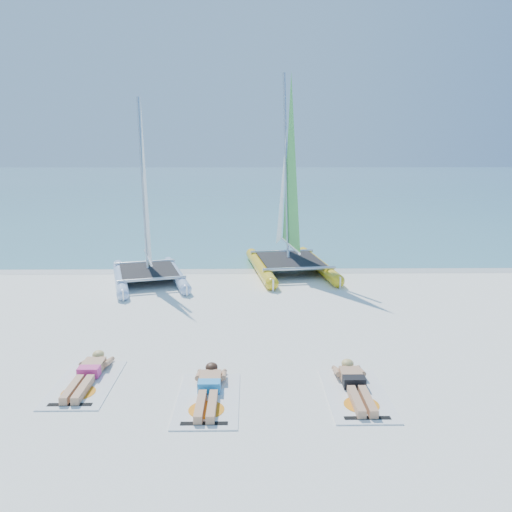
{
  "coord_description": "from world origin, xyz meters",
  "views": [
    {
      "loc": [
        0.32,
        -11.09,
        3.92
      ],
      "look_at": [
        0.5,
        1.2,
        1.35
      ],
      "focal_mm": 35.0,
      "sensor_mm": 36.0,
      "label": 1
    }
  ],
  "objects_px": {
    "catamaran_blue": "(146,226)",
    "towel_a": "(85,384)",
    "towel_b": "(208,399)",
    "sunbather_b": "(209,388)",
    "sunbather_c": "(355,383)",
    "sunbather_a": "(88,373)",
    "catamaran_yellow": "(287,206)",
    "towel_c": "(357,395)"
  },
  "relations": [
    {
      "from": "catamaran_blue",
      "to": "towel_a",
      "type": "bearing_deg",
      "value": -103.83
    },
    {
      "from": "towel_b",
      "to": "sunbather_b",
      "type": "height_order",
      "value": "sunbather_b"
    },
    {
      "from": "sunbather_b",
      "to": "towel_a",
      "type": "bearing_deg",
      "value": 169.6
    },
    {
      "from": "towel_a",
      "to": "sunbather_c",
      "type": "xyz_separation_m",
      "value": [
        4.59,
        -0.28,
        0.11
      ]
    },
    {
      "from": "sunbather_a",
      "to": "sunbather_c",
      "type": "bearing_deg",
      "value": -5.84
    },
    {
      "from": "catamaran_yellow",
      "to": "towel_a",
      "type": "height_order",
      "value": "catamaran_yellow"
    },
    {
      "from": "catamaran_blue",
      "to": "towel_a",
      "type": "height_order",
      "value": "catamaran_blue"
    },
    {
      "from": "towel_a",
      "to": "sunbather_b",
      "type": "distance_m",
      "value": 2.2
    },
    {
      "from": "sunbather_b",
      "to": "towel_c",
      "type": "height_order",
      "value": "sunbather_b"
    },
    {
      "from": "catamaran_blue",
      "to": "sunbather_b",
      "type": "bearing_deg",
      "value": -88.0
    },
    {
      "from": "catamaran_blue",
      "to": "towel_c",
      "type": "relative_size",
      "value": 3.13
    },
    {
      "from": "catamaran_blue",
      "to": "towel_c",
      "type": "bearing_deg",
      "value": -73.26
    },
    {
      "from": "sunbather_b",
      "to": "towel_c",
      "type": "bearing_deg",
      "value": -1.71
    },
    {
      "from": "sunbather_a",
      "to": "sunbather_c",
      "type": "height_order",
      "value": "same"
    },
    {
      "from": "towel_a",
      "to": "towel_c",
      "type": "bearing_deg",
      "value": -5.84
    },
    {
      "from": "towel_a",
      "to": "sunbather_a",
      "type": "height_order",
      "value": "sunbather_a"
    },
    {
      "from": "catamaran_blue",
      "to": "towel_c",
      "type": "xyz_separation_m",
      "value": [
        4.89,
        -7.54,
        -1.72
      ]
    },
    {
      "from": "catamaran_yellow",
      "to": "sunbather_b",
      "type": "bearing_deg",
      "value": -109.58
    },
    {
      "from": "towel_c",
      "to": "towel_a",
      "type": "bearing_deg",
      "value": 174.16
    },
    {
      "from": "sunbather_b",
      "to": "towel_c",
      "type": "xyz_separation_m",
      "value": [
        2.43,
        -0.07,
        -0.11
      ]
    },
    {
      "from": "sunbather_a",
      "to": "sunbather_c",
      "type": "distance_m",
      "value": 4.62
    },
    {
      "from": "catamaran_yellow",
      "to": "sunbather_a",
      "type": "bearing_deg",
      "value": -123.27
    },
    {
      "from": "catamaran_blue",
      "to": "sunbather_c",
      "type": "relative_size",
      "value": 3.35
    },
    {
      "from": "towel_b",
      "to": "catamaran_yellow",
      "type": "bearing_deg",
      "value": 78.1
    },
    {
      "from": "catamaran_yellow",
      "to": "towel_b",
      "type": "bearing_deg",
      "value": -109.34
    },
    {
      "from": "towel_b",
      "to": "sunbather_b",
      "type": "xyz_separation_m",
      "value": [
        0.0,
        0.19,
        0.11
      ]
    },
    {
      "from": "towel_c",
      "to": "sunbather_a",
      "type": "bearing_deg",
      "value": 171.81
    },
    {
      "from": "catamaran_blue",
      "to": "sunbather_a",
      "type": "relative_size",
      "value": 3.35
    },
    {
      "from": "towel_b",
      "to": "sunbather_c",
      "type": "relative_size",
      "value": 1.07
    },
    {
      "from": "sunbather_b",
      "to": "sunbather_a",
      "type": "bearing_deg",
      "value": 164.77
    },
    {
      "from": "sunbather_a",
      "to": "towel_b",
      "type": "relative_size",
      "value": 0.93
    },
    {
      "from": "towel_c",
      "to": "sunbather_b",
      "type": "bearing_deg",
      "value": 178.29
    },
    {
      "from": "towel_a",
      "to": "sunbather_c",
      "type": "bearing_deg",
      "value": -3.46
    },
    {
      "from": "catamaran_yellow",
      "to": "sunbather_b",
      "type": "xyz_separation_m",
      "value": [
        -1.96,
        -9.11,
        -2.01
      ]
    },
    {
      "from": "catamaran_yellow",
      "to": "towel_a",
      "type": "xyz_separation_m",
      "value": [
        -4.12,
        -8.71,
        -2.12
      ]
    },
    {
      "from": "catamaran_blue",
      "to": "towel_a",
      "type": "relative_size",
      "value": 3.13
    },
    {
      "from": "sunbather_a",
      "to": "towel_c",
      "type": "relative_size",
      "value": 0.93
    },
    {
      "from": "catamaran_yellow",
      "to": "towel_b",
      "type": "distance_m",
      "value": 9.74
    },
    {
      "from": "catamaran_yellow",
      "to": "sunbather_a",
      "type": "distance_m",
      "value": 9.68
    },
    {
      "from": "towel_a",
      "to": "sunbather_b",
      "type": "height_order",
      "value": "sunbather_b"
    },
    {
      "from": "towel_a",
      "to": "sunbather_c",
      "type": "height_order",
      "value": "sunbather_c"
    },
    {
      "from": "catamaran_blue",
      "to": "towel_b",
      "type": "relative_size",
      "value": 3.13
    }
  ]
}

